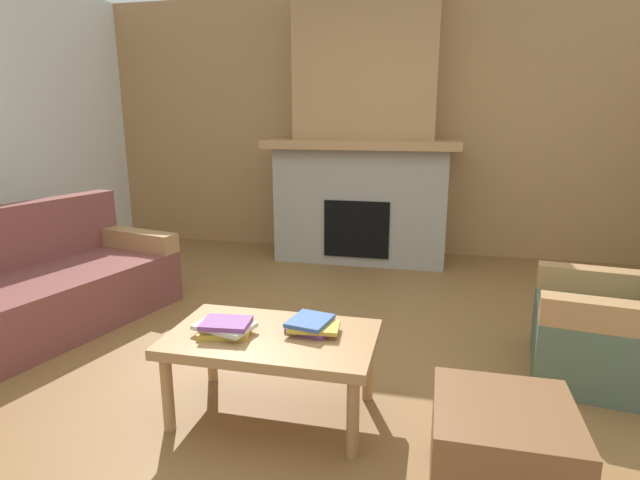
{
  "coord_description": "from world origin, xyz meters",
  "views": [
    {
      "loc": [
        0.75,
        -2.56,
        1.45
      ],
      "look_at": [
        -0.0,
        0.68,
        0.64
      ],
      "focal_mm": 28.45,
      "sensor_mm": 36.0,
      "label": 1
    }
  ],
  "objects_px": {
    "fireplace": "(364,146)",
    "armchair": "(618,329)",
    "coffee_table": "(272,344)",
    "couch": "(39,290)",
    "ottoman": "(501,454)"
  },
  "relations": [
    {
      "from": "ottoman",
      "to": "armchair",
      "type": "bearing_deg",
      "value": 57.36
    },
    {
      "from": "couch",
      "to": "ottoman",
      "type": "relative_size",
      "value": 3.74
    },
    {
      "from": "armchair",
      "to": "ottoman",
      "type": "xyz_separation_m",
      "value": [
        -0.74,
        -1.15,
        -0.09
      ]
    },
    {
      "from": "couch",
      "to": "ottoman",
      "type": "height_order",
      "value": "couch"
    },
    {
      "from": "fireplace",
      "to": "armchair",
      "type": "xyz_separation_m",
      "value": [
        1.78,
        -2.24,
        -0.87
      ]
    },
    {
      "from": "armchair",
      "to": "coffee_table",
      "type": "height_order",
      "value": "armchair"
    },
    {
      "from": "coffee_table",
      "to": "fireplace",
      "type": "bearing_deg",
      "value": 90.21
    },
    {
      "from": "coffee_table",
      "to": "ottoman",
      "type": "distance_m",
      "value": 1.11
    },
    {
      "from": "fireplace",
      "to": "armchair",
      "type": "height_order",
      "value": "fireplace"
    },
    {
      "from": "couch",
      "to": "coffee_table",
      "type": "relative_size",
      "value": 1.94
    },
    {
      "from": "coffee_table",
      "to": "ottoman",
      "type": "bearing_deg",
      "value": -19.18
    },
    {
      "from": "couch",
      "to": "armchair",
      "type": "relative_size",
      "value": 2.25
    },
    {
      "from": "ottoman",
      "to": "coffee_table",
      "type": "bearing_deg",
      "value": 160.82
    },
    {
      "from": "couch",
      "to": "ottoman",
      "type": "bearing_deg",
      "value": -18.74
    },
    {
      "from": "armchair",
      "to": "coffee_table",
      "type": "distance_m",
      "value": 1.94
    }
  ]
}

